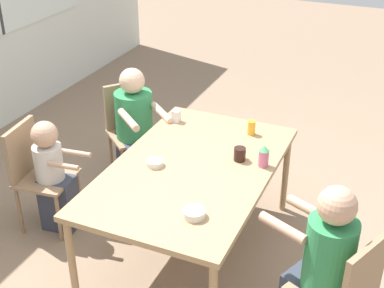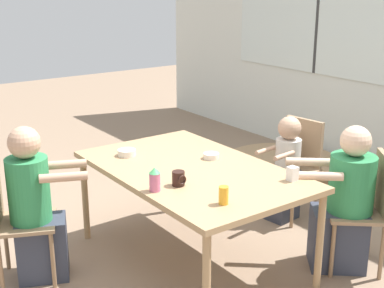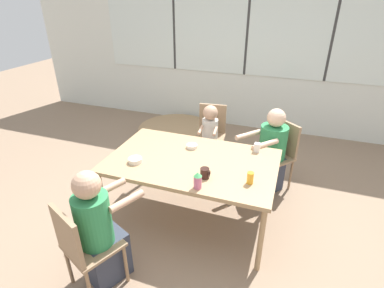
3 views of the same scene
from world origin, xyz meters
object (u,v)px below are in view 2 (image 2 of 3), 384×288
at_px(chair_for_man_blue_shirt, 11,212).
at_px(chair_for_woman_green_shirt, 369,202).
at_px(person_toddler, 285,171).
at_px(folded_table_stack, 283,165).
at_px(sippy_cup, 155,179).
at_px(milk_carton_small, 292,174).
at_px(person_woman_green_shirt, 344,206).
at_px(person_man_blue_shirt, 35,210).
at_px(bowl_cereal, 211,156).
at_px(chair_for_toddler, 297,159).
at_px(coffee_mug, 179,178).
at_px(bowl_white_shallow, 127,153).
at_px(juice_glass, 224,195).

bearing_deg(chair_for_man_blue_shirt, chair_for_woman_green_shirt, 81.82).
relative_size(person_toddler, folded_table_stack, 0.70).
xyz_separation_m(sippy_cup, milk_carton_small, (0.39, 0.84, -0.03)).
bearing_deg(person_woman_green_shirt, chair_for_woman_green_shirt, -90.00).
height_order(person_man_blue_shirt, person_toddler, person_man_blue_shirt).
relative_size(person_woman_green_shirt, sippy_cup, 6.77).
bearing_deg(chair_for_man_blue_shirt, bowl_cereal, 96.96).
xyz_separation_m(chair_for_toddler, person_man_blue_shirt, (-0.29, -2.27, -0.00)).
bearing_deg(person_woman_green_shirt, bowl_cereal, 77.04).
height_order(person_woman_green_shirt, coffee_mug, person_woman_green_shirt).
bearing_deg(coffee_mug, chair_for_woman_green_shirt, 64.42).
bearing_deg(chair_for_toddler, sippy_cup, 95.10).
relative_size(person_woman_green_shirt, person_toddler, 1.16).
xyz_separation_m(chair_for_toddler, milk_carton_small, (0.75, -0.86, 0.27)).
distance_m(chair_for_man_blue_shirt, bowl_white_shallow, 0.95).
bearing_deg(person_woman_green_shirt, coffee_mug, 106.50).
bearing_deg(chair_for_man_blue_shirt, juice_glass, 63.20).
bearing_deg(coffee_mug, sippy_cup, -93.90).
xyz_separation_m(person_toddler, coffee_mug, (0.36, -1.37, 0.35)).
relative_size(chair_for_woman_green_shirt, coffee_mug, 8.95).
distance_m(person_woman_green_shirt, bowl_cereal, 1.03).
distance_m(chair_for_woman_green_shirt, milk_carton_small, 0.67).
xyz_separation_m(coffee_mug, juice_glass, (0.41, 0.05, 0.01)).
bearing_deg(person_woman_green_shirt, person_man_blue_shirt, 98.20).
xyz_separation_m(chair_for_man_blue_shirt, bowl_cereal, (0.42, 1.40, 0.24)).
xyz_separation_m(coffee_mug, bowl_cereal, (-0.31, 0.51, -0.03)).
bearing_deg(person_toddler, person_woman_green_shirt, 155.77).
height_order(chair_for_woman_green_shirt, sippy_cup, sippy_cup).
relative_size(person_man_blue_shirt, juice_glass, 9.98).
xyz_separation_m(juice_glass, bowl_white_shallow, (-1.15, -0.02, -0.03)).
bearing_deg(folded_table_stack, bowl_cereal, -61.88).
bearing_deg(chair_for_woman_green_shirt, person_woman_green_shirt, 90.00).
bearing_deg(bowl_cereal, bowl_white_shallow, -131.84).
xyz_separation_m(chair_for_woman_green_shirt, folded_table_stack, (-1.83, 1.01, -0.46)).
xyz_separation_m(juice_glass, bowl_cereal, (-0.72, 0.46, -0.04)).
height_order(chair_for_toddler, milk_carton_small, chair_for_toddler).
bearing_deg(sippy_cup, coffee_mug, 86.10).
bearing_deg(coffee_mug, person_toddler, 104.61).
bearing_deg(bowl_white_shallow, chair_for_toddler, 76.27).
bearing_deg(coffee_mug, chair_for_toddler, 103.85).
bearing_deg(person_man_blue_shirt, chair_for_toddler, 106.43).
height_order(chair_for_woman_green_shirt, juice_glass, chair_for_woman_green_shirt).
bearing_deg(juice_glass, chair_for_man_blue_shirt, -140.52).
distance_m(chair_for_man_blue_shirt, person_man_blue_shirt, 0.16).
height_order(person_man_blue_shirt, sippy_cup, person_man_blue_shirt).
relative_size(milk_carton_small, bowl_white_shallow, 0.70).
height_order(coffee_mug, folded_table_stack, coffee_mug).
distance_m(person_toddler, folded_table_stack, 1.30).
xyz_separation_m(person_toddler, bowl_cereal, (0.05, -0.86, 0.32)).
distance_m(person_man_blue_shirt, juice_glass, 1.36).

